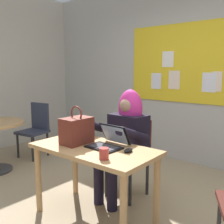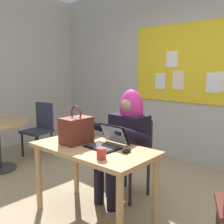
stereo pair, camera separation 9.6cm
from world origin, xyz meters
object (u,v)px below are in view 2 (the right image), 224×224
Objects in this scene: chair_spare_by_window at (40,126)px; desk_main at (93,158)px; handbag at (76,130)px; coffee_mug at (101,154)px; laptop at (107,142)px; chair_at_desk at (132,153)px; computer_mouse at (127,151)px; person_costumed at (125,136)px.

desk_main is at bearing 59.91° from chair_spare_by_window.
chair_spare_by_window is at bearing 158.08° from handbag.
desk_main is 0.39m from coffee_mug.
laptop is at bearing 126.31° from coffee_mug.
computer_mouse is (0.40, -0.59, 0.25)m from chair_at_desk.
handbag is (-0.21, -0.02, 0.24)m from desk_main.
chair_at_desk is 0.99× the size of chair_spare_by_window.
laptop reaches higher than chair_at_desk.
handbag reaches higher than chair_spare_by_window.
person_costumed reaches higher than laptop.
coffee_mug is at bearing -31.87° from desk_main.
chair_spare_by_window is at bearing -92.56° from chair_at_desk.
laptop is at bearing 62.98° from chair_spare_by_window.
coffee_mug is at bearing -18.03° from handbag.
chair_spare_by_window is at bearing 160.62° from desk_main.
coffee_mug is (0.36, -0.87, 0.28)m from chair_at_desk.
handbag is (-0.15, -0.57, 0.14)m from person_costumed.
laptop is at bearing 14.05° from chair_at_desk.
laptop is at bearing 20.92° from handbag.
handbag is 0.42× the size of chair_spare_by_window.
person_costumed is 2.08m from chair_spare_by_window.
chair_at_desk is at bearing 77.43° from chair_spare_by_window.
desk_main is 0.38m from computer_mouse.
chair_at_desk is 9.34× the size of coffee_mug.
computer_mouse is 0.12× the size of chair_spare_by_window.
handbag is (-0.56, -0.11, 0.12)m from computer_mouse.
handbag is at bearing -157.86° from laptop.
computer_mouse is 0.28m from coffee_mug.
coffee_mug is (-0.04, -0.28, 0.03)m from computer_mouse.
desk_main is at bearing 8.50° from person_costumed.
chair_at_desk is (-0.06, 0.68, -0.13)m from desk_main.
chair_at_desk is at bearing 94.95° from desk_main.
desk_main is at bearing 5.43° from handbag.
chair_at_desk reaches higher than computer_mouse.
desk_main is 0.99× the size of person_costumed.
person_costumed is 0.61m from computer_mouse.
person_costumed is at bearing 74.81° from handbag.
person_costumed is 0.83m from coffee_mug.
desk_main is at bearing -167.05° from computer_mouse.
computer_mouse reaches higher than desk_main.
laptop reaches higher than chair_spare_by_window.
computer_mouse is 1.09× the size of coffee_mug.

